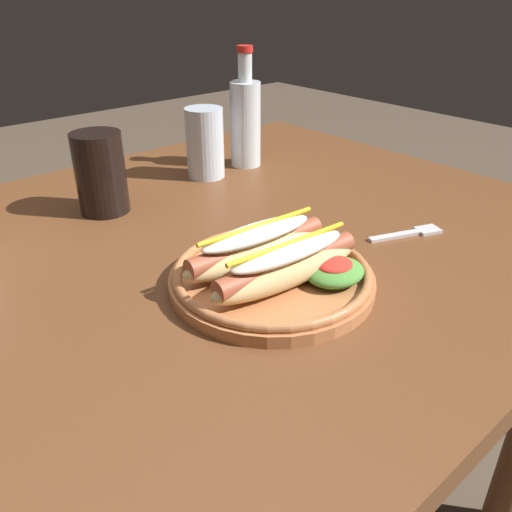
{
  "coord_description": "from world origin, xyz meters",
  "views": [
    {
      "loc": [
        -0.35,
        -0.56,
        1.08
      ],
      "look_at": [
        0.03,
        -0.12,
        0.77
      ],
      "focal_mm": 36.17,
      "sensor_mm": 36.0,
      "label": 1
    }
  ],
  "objects_px": {
    "water_cup": "(205,143)",
    "soda_cup": "(100,173)",
    "hot_dog_plate": "(275,267)",
    "glass_bottle": "(245,120)",
    "fork": "(410,233)"
  },
  "relations": [
    {
      "from": "fork",
      "to": "glass_bottle",
      "type": "relative_size",
      "value": 0.51
    },
    {
      "from": "glass_bottle",
      "to": "hot_dog_plate",
      "type": "bearing_deg",
      "value": -126.06
    },
    {
      "from": "fork",
      "to": "glass_bottle",
      "type": "height_order",
      "value": "glass_bottle"
    },
    {
      "from": "soda_cup",
      "to": "water_cup",
      "type": "distance_m",
      "value": 0.23
    },
    {
      "from": "fork",
      "to": "glass_bottle",
      "type": "xyz_separation_m",
      "value": [
        0.03,
        0.42,
        0.09
      ]
    },
    {
      "from": "water_cup",
      "to": "fork",
      "type": "bearing_deg",
      "value": -79.62
    },
    {
      "from": "soda_cup",
      "to": "water_cup",
      "type": "relative_size",
      "value": 1.0
    },
    {
      "from": "fork",
      "to": "water_cup",
      "type": "height_order",
      "value": "water_cup"
    },
    {
      "from": "hot_dog_plate",
      "to": "soda_cup",
      "type": "distance_m",
      "value": 0.37
    },
    {
      "from": "soda_cup",
      "to": "glass_bottle",
      "type": "distance_m",
      "value": 0.33
    },
    {
      "from": "fork",
      "to": "soda_cup",
      "type": "bearing_deg",
      "value": 149.17
    },
    {
      "from": "hot_dog_plate",
      "to": "glass_bottle",
      "type": "xyz_separation_m",
      "value": [
        0.28,
        0.39,
        0.07
      ]
    },
    {
      "from": "soda_cup",
      "to": "hot_dog_plate",
      "type": "bearing_deg",
      "value": -82.28
    },
    {
      "from": "water_cup",
      "to": "glass_bottle",
      "type": "xyz_separation_m",
      "value": [
        0.1,
        0.0,
        0.03
      ]
    },
    {
      "from": "water_cup",
      "to": "soda_cup",
      "type": "bearing_deg",
      "value": -173.34
    }
  ]
}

